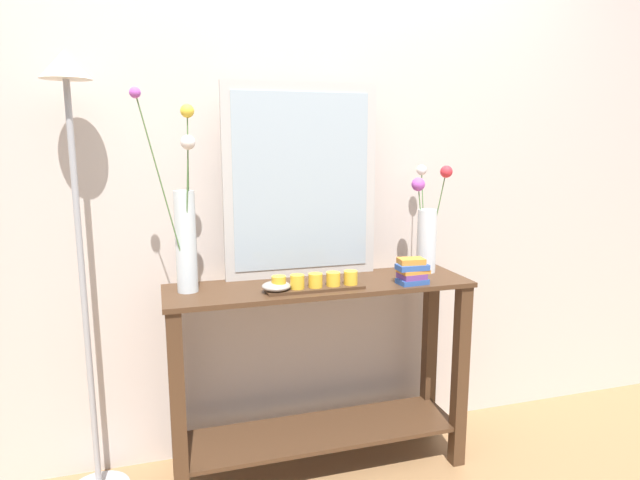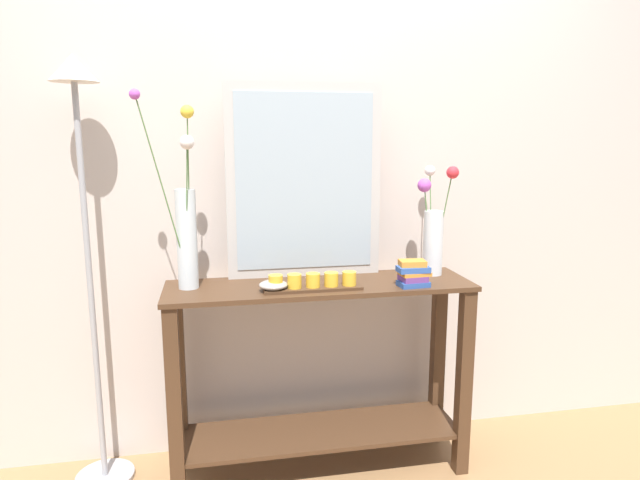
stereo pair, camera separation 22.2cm
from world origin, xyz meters
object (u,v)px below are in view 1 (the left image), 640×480
(book_stack, at_px, (412,271))
(console_table, at_px, (320,363))
(floor_lamp, at_px, (77,208))
(mirror_leaning, at_px, (301,182))
(decorative_bowl, at_px, (276,286))
(vase_right, at_px, (427,229))
(candle_tray, at_px, (315,283))
(tall_vase_left, at_px, (185,228))

(book_stack, bearing_deg, console_table, 163.00)
(console_table, xyz_separation_m, floor_lamp, (-0.92, 0.10, 0.68))
(console_table, xyz_separation_m, mirror_leaning, (-0.04, 0.15, 0.76))
(mirror_leaning, relative_size, decorative_bowl, 7.24)
(vase_right, xyz_separation_m, candle_tray, (-0.56, -0.15, -0.16))
(console_table, height_order, tall_vase_left, tall_vase_left)
(mirror_leaning, bearing_deg, tall_vase_left, -166.41)
(candle_tray, xyz_separation_m, decorative_bowl, (-0.16, 0.01, -0.00))
(tall_vase_left, bearing_deg, book_stack, -8.82)
(mirror_leaning, xyz_separation_m, floor_lamp, (-0.88, -0.05, -0.07))
(mirror_leaning, height_order, candle_tray, mirror_leaning)
(decorative_bowl, bearing_deg, mirror_leaning, 54.30)
(tall_vase_left, distance_m, decorative_bowl, 0.41)
(tall_vase_left, bearing_deg, floor_lamp, 169.66)
(console_table, height_order, book_stack, book_stack)
(mirror_leaning, distance_m, candle_tray, 0.45)
(tall_vase_left, relative_size, vase_right, 1.60)
(book_stack, bearing_deg, floor_lamp, 170.72)
(decorative_bowl, bearing_deg, floor_lamp, 165.95)
(candle_tray, bearing_deg, mirror_leaning, 88.31)
(console_table, bearing_deg, vase_right, 6.89)
(tall_vase_left, xyz_separation_m, vase_right, (1.05, 0.03, -0.06))
(floor_lamp, bearing_deg, decorative_bowl, -14.05)
(vase_right, bearing_deg, candle_tray, -164.98)
(console_table, xyz_separation_m, decorative_bowl, (-0.20, -0.08, 0.37))
(vase_right, distance_m, floor_lamp, 1.44)
(vase_right, height_order, floor_lamp, floor_lamp)
(mirror_leaning, height_order, decorative_bowl, mirror_leaning)
(mirror_leaning, xyz_separation_m, vase_right, (0.55, -0.08, -0.22))
(floor_lamp, bearing_deg, candle_tray, -12.08)
(mirror_leaning, relative_size, floor_lamp, 0.47)
(tall_vase_left, relative_size, floor_lamp, 0.44)
(candle_tray, bearing_deg, console_table, 62.66)
(mirror_leaning, distance_m, tall_vase_left, 0.53)
(mirror_leaning, distance_m, floor_lamp, 0.88)
(console_table, distance_m, decorative_bowl, 0.43)
(console_table, distance_m, book_stack, 0.55)
(mirror_leaning, relative_size, tall_vase_left, 1.07)
(book_stack, bearing_deg, candle_tray, 176.84)
(vase_right, relative_size, floor_lamp, 0.27)
(decorative_bowl, bearing_deg, book_stack, -3.06)
(candle_tray, bearing_deg, book_stack, -3.16)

